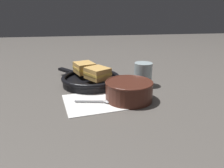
{
  "coord_description": "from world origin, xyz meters",
  "views": [
    {
      "loc": [
        -0.12,
        -0.74,
        0.31
      ],
      "look_at": [
        0.01,
        0.05,
        0.04
      ],
      "focal_mm": 35.0,
      "sensor_mm": 36.0,
      "label": 1
    }
  ],
  "objects_px": {
    "soup_bowl": "(129,90)",
    "spoon": "(105,101)",
    "skillet": "(91,80)",
    "drinking_glass": "(143,74)",
    "sandwich_near_left": "(98,73)",
    "sandwich_near_right": "(84,68)"
  },
  "relations": [
    {
      "from": "drinking_glass",
      "to": "spoon",
      "type": "bearing_deg",
      "value": -139.29
    },
    {
      "from": "skillet",
      "to": "spoon",
      "type": "bearing_deg",
      "value": -80.85
    },
    {
      "from": "spoon",
      "to": "drinking_glass",
      "type": "height_order",
      "value": "drinking_glass"
    },
    {
      "from": "spoon",
      "to": "soup_bowl",
      "type": "bearing_deg",
      "value": 20.5
    },
    {
      "from": "drinking_glass",
      "to": "skillet",
      "type": "bearing_deg",
      "value": 167.9
    },
    {
      "from": "sandwich_near_right",
      "to": "sandwich_near_left",
      "type": "bearing_deg",
      "value": -63.07
    },
    {
      "from": "spoon",
      "to": "sandwich_near_right",
      "type": "bearing_deg",
      "value": 113.12
    },
    {
      "from": "soup_bowl",
      "to": "spoon",
      "type": "xyz_separation_m",
      "value": [
        -0.09,
        -0.02,
        -0.03
      ]
    },
    {
      "from": "sandwich_near_left",
      "to": "drinking_glass",
      "type": "distance_m",
      "value": 0.19
    },
    {
      "from": "sandwich_near_left",
      "to": "soup_bowl",
      "type": "bearing_deg",
      "value": -55.22
    },
    {
      "from": "spoon",
      "to": "skillet",
      "type": "distance_m",
      "value": 0.21
    },
    {
      "from": "skillet",
      "to": "sandwich_near_left",
      "type": "bearing_deg",
      "value": -62.67
    },
    {
      "from": "sandwich_near_left",
      "to": "drinking_glass",
      "type": "height_order",
      "value": "drinking_glass"
    },
    {
      "from": "soup_bowl",
      "to": "sandwich_near_left",
      "type": "relative_size",
      "value": 1.43
    },
    {
      "from": "drinking_glass",
      "to": "sandwich_near_left",
      "type": "bearing_deg",
      "value": -179.15
    },
    {
      "from": "soup_bowl",
      "to": "sandwich_near_left",
      "type": "xyz_separation_m",
      "value": [
        -0.1,
        0.14,
        0.02
      ]
    },
    {
      "from": "skillet",
      "to": "drinking_glass",
      "type": "xyz_separation_m",
      "value": [
        0.22,
        -0.05,
        0.03
      ]
    },
    {
      "from": "sandwich_near_right",
      "to": "drinking_glass",
      "type": "bearing_deg",
      "value": -21.1
    },
    {
      "from": "soup_bowl",
      "to": "sandwich_near_left",
      "type": "height_order",
      "value": "sandwich_near_left"
    },
    {
      "from": "soup_bowl",
      "to": "skillet",
      "type": "distance_m",
      "value": 0.23
    },
    {
      "from": "skillet",
      "to": "sandwich_near_left",
      "type": "xyz_separation_m",
      "value": [
        0.03,
        -0.05,
        0.04
      ]
    },
    {
      "from": "soup_bowl",
      "to": "spoon",
      "type": "bearing_deg",
      "value": -170.05
    }
  ]
}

